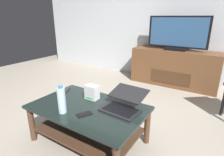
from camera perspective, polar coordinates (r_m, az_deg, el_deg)
ground_plane at (r=2.20m, az=-5.48°, el=-16.35°), size 7.68×7.68×0.00m
back_wall at (r=3.93m, az=16.82°, el=20.05°), size 6.40×0.12×2.80m
coffee_table at (r=1.91m, az=-7.41°, el=-12.14°), size 1.14×0.71×0.41m
media_cabinet at (r=3.65m, az=18.86°, el=3.07°), size 1.57×0.46×0.68m
television at (r=3.52m, az=19.86°, el=12.84°), size 1.05×0.20×0.60m
laptop at (r=1.77m, az=3.67°, el=-7.86°), size 0.37×0.41×0.17m
router_box at (r=1.98m, az=-6.32°, el=-4.42°), size 0.14×0.10×0.15m
water_bottle_near at (r=1.74m, az=-15.56°, el=-6.72°), size 0.08×0.08×0.27m
cell_phone at (r=1.71m, az=-8.64°, el=-11.19°), size 0.13×0.16×0.01m
tv_remote at (r=2.25m, az=-14.25°, el=-3.81°), size 0.10×0.16×0.02m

